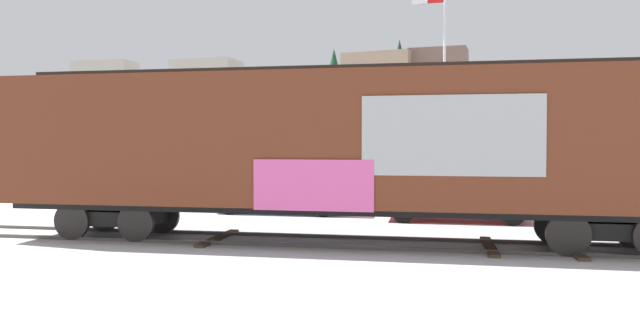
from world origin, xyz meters
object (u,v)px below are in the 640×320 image
object	(u,v)px
flagpole	(439,59)
parked_car_red	(454,193)
freight_car	(342,143)
parked_car_blue	(281,188)

from	to	relation	value
flagpole	parked_car_red	bearing A→B (deg)	-83.93
freight_car	parked_car_blue	bearing A→B (deg)	120.69
parked_car_red	parked_car_blue	bearing A→B (deg)	173.75
freight_car	parked_car_blue	size ratio (longest dim) A/B	3.50
flagpole	parked_car_red	distance (m)	10.27
freight_car	parked_car_red	world-z (taller)	freight_car
flagpole	parked_car_blue	size ratio (longest dim) A/B	2.04
freight_car	parked_car_red	size ratio (longest dim) A/B	3.58
freight_car	parked_car_blue	world-z (taller)	freight_car
flagpole	parked_car_red	size ratio (longest dim) A/B	2.08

